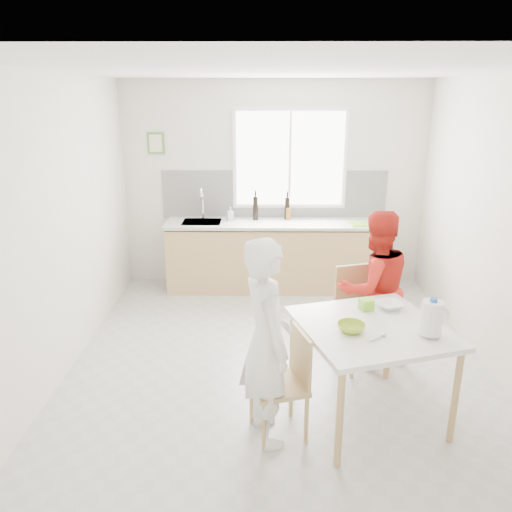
{
  "coord_description": "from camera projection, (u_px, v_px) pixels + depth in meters",
  "views": [
    {
      "loc": [
        -0.17,
        -4.38,
        2.5
      ],
      "look_at": [
        -0.22,
        0.2,
        1.02
      ],
      "focal_mm": 35.0,
      "sensor_mm": 36.0,
      "label": 1
    }
  ],
  "objects": [
    {
      "name": "jar_amber",
      "position": [
        288.0,
        214.0,
        6.58
      ],
      "size": [
        0.06,
        0.06,
        0.16
      ],
      "primitive_type": "cylinder",
      "color": "brown",
      "rests_on": "kitchen_counter"
    },
    {
      "name": "kitchen_counter",
      "position": [
        274.0,
        258.0,
        6.66
      ],
      "size": [
        2.84,
        0.64,
        1.37
      ],
      "color": "tan",
      "rests_on": "ground"
    },
    {
      "name": "soap_bottle",
      "position": [
        230.0,
        214.0,
        6.57
      ],
      "size": [
        0.1,
        0.1,
        0.18
      ],
      "primitive_type": "imported",
      "rotation": [
        0.0,
        0.0,
        0.24
      ],
      "color": "#999999",
      "rests_on": "kitchen_counter"
    },
    {
      "name": "person_white",
      "position": [
        267.0,
        342.0,
        3.61
      ],
      "size": [
        0.53,
        0.66,
        1.58
      ],
      "primitive_type": "imported",
      "rotation": [
        0.0,
        0.0,
        1.87
      ],
      "color": "white",
      "rests_on": "ground"
    },
    {
      "name": "person_red",
      "position": [
        374.0,
        289.0,
        4.7
      ],
      "size": [
        0.87,
        0.76,
        1.51
      ],
      "primitive_type": "imported",
      "rotation": [
        0.0,
        0.0,
        3.44
      ],
      "color": "red",
      "rests_on": "ground"
    },
    {
      "name": "room_shell",
      "position": [
        281.0,
        196.0,
        4.43
      ],
      "size": [
        4.5,
        4.5,
        4.5
      ],
      "color": "silver",
      "rests_on": "ground"
    },
    {
      "name": "wine_bottle_a",
      "position": [
        255.0,
        208.0,
        6.56
      ],
      "size": [
        0.07,
        0.07,
        0.32
      ],
      "primitive_type": "cylinder",
      "color": "black",
      "rests_on": "kitchen_counter"
    },
    {
      "name": "bowl_white",
      "position": [
        389.0,
        305.0,
        4.13
      ],
      "size": [
        0.27,
        0.27,
        0.05
      ],
      "primitive_type": "imported",
      "rotation": [
        0.0,
        0.0,
        0.3
      ],
      "color": "white",
      "rests_on": "dining_table"
    },
    {
      "name": "window",
      "position": [
        290.0,
        159.0,
        6.53
      ],
      "size": [
        1.5,
        0.06,
        1.3
      ],
      "color": "white",
      "rests_on": "room_shell"
    },
    {
      "name": "spoon",
      "position": [
        377.0,
        338.0,
        3.6
      ],
      "size": [
        0.14,
        0.11,
        0.01
      ],
      "primitive_type": "cylinder",
      "rotation": [
        0.0,
        1.57,
        0.64
      ],
      "color": "#A5A5AA",
      "rests_on": "dining_table"
    },
    {
      "name": "chair_far",
      "position": [
        360.0,
        311.0,
        4.76
      ],
      "size": [
        0.55,
        0.55,
        0.96
      ],
      "rotation": [
        0.0,
        0.0,
        0.3
      ],
      "color": "tan",
      "rests_on": "ground"
    },
    {
      "name": "cutting_board",
      "position": [
        363.0,
        224.0,
        6.37
      ],
      "size": [
        0.38,
        0.29,
        0.01
      ],
      "primitive_type": "cube",
      "rotation": [
        0.0,
        0.0,
        0.11
      ],
      "color": "#74B82A",
      "rests_on": "kitchen_counter"
    },
    {
      "name": "wine_bottle_b",
      "position": [
        287.0,
        208.0,
        6.6
      ],
      "size": [
        0.07,
        0.07,
        0.3
      ],
      "primitive_type": "cylinder",
      "color": "black",
      "rests_on": "kitchen_counter"
    },
    {
      "name": "chair_left",
      "position": [
        287.0,
        379.0,
        3.75
      ],
      "size": [
        0.48,
        0.48,
        0.84
      ],
      "rotation": [
        0.0,
        0.0,
        -1.28
      ],
      "color": "tan",
      "rests_on": "ground"
    },
    {
      "name": "green_box",
      "position": [
        366.0,
        304.0,
        4.1
      ],
      "size": [
        0.12,
        0.12,
        0.09
      ],
      "primitive_type": "cube",
      "rotation": [
        0.0,
        0.0,
        0.3
      ],
      "color": "#85CD2F",
      "rests_on": "dining_table"
    },
    {
      "name": "backsplash",
      "position": [
        274.0,
        195.0,
        6.69
      ],
      "size": [
        3.0,
        0.02,
        0.65
      ],
      "primitive_type": "cube",
      "color": "white",
      "rests_on": "room_shell"
    },
    {
      "name": "bowl_green",
      "position": [
        351.0,
        328.0,
        3.72
      ],
      "size": [
        0.26,
        0.26,
        0.06
      ],
      "primitive_type": "imported",
      "rotation": [
        0.0,
        0.0,
        0.3
      ],
      "color": "#93B62A",
      "rests_on": "dining_table"
    },
    {
      "name": "milk_jug",
      "position": [
        432.0,
        317.0,
        3.61
      ],
      "size": [
        0.22,
        0.16,
        0.28
      ],
      "rotation": [
        0.0,
        0.0,
        0.3
      ],
      "color": "white",
      "rests_on": "dining_table"
    },
    {
      "name": "ground",
      "position": [
        278.0,
        360.0,
        4.93
      ],
      "size": [
        4.5,
        4.5,
        0.0
      ],
      "primitive_type": "plane",
      "color": "#B7B7B2",
      "rests_on": "ground"
    },
    {
      "name": "dining_table",
      "position": [
        371.0,
        335.0,
        3.85
      ],
      "size": [
        1.32,
        1.32,
        0.81
      ],
      "rotation": [
        0.0,
        0.0,
        0.3
      ],
      "color": "white",
      "rests_on": "ground"
    },
    {
      "name": "picture_frame",
      "position": [
        156.0,
        143.0,
        6.49
      ],
      "size": [
        0.22,
        0.03,
        0.28
      ],
      "color": "#51823B",
      "rests_on": "room_shell"
    }
  ]
}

